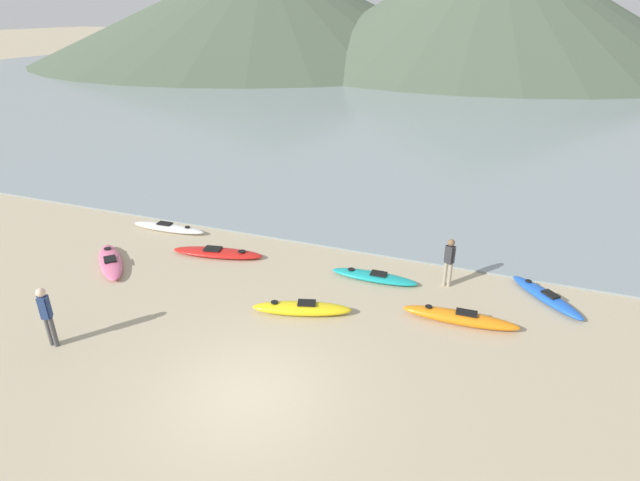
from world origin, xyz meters
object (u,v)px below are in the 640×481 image
Objects in this scene: kayak_on_sand_5 at (302,308)px; person_near_waterline at (449,260)px; kayak_on_sand_3 at (460,318)px; kayak_on_sand_6 at (169,228)px; kayak_on_sand_2 at (374,277)px; kayak_on_sand_0 at (546,297)px; kayak_on_sand_4 at (110,261)px; person_near_foreground at (46,313)px; kayak_on_sand_1 at (217,253)px.

person_near_waterline reaches higher than kayak_on_sand_5.
person_near_waterline reaches higher than kayak_on_sand_3.
kayak_on_sand_6 is at bearing 153.64° from kayak_on_sand_5.
kayak_on_sand_2 is 3.07m from kayak_on_sand_5.
kayak_on_sand_0 is 0.81× the size of kayak_on_sand_5.
person_near_foreground is at bearing -66.23° from kayak_on_sand_4.
kayak_on_sand_6 is 1.85× the size of person_near_foreground.
kayak_on_sand_2 is at bearing 42.39° from person_near_foreground.
kayak_on_sand_2 is (-5.27, -0.63, -0.02)m from kayak_on_sand_0.
kayak_on_sand_5 reaches higher than kayak_on_sand_0.
kayak_on_sand_4 is 0.90× the size of kayak_on_sand_5.
kayak_on_sand_4 reaches higher than kayak_on_sand_1.
person_near_foreground is (-5.59, -3.74, 0.82)m from kayak_on_sand_5.
kayak_on_sand_2 is 3.31m from kayak_on_sand_3.
kayak_on_sand_2 is 9.59m from person_near_foreground.
kayak_on_sand_4 is 7.45m from kayak_on_sand_5.
kayak_on_sand_0 is at bearing 6.87° from kayak_on_sand_2.
kayak_on_sand_3 reaches higher than kayak_on_sand_0.
kayak_on_sand_2 is at bearing 2.89° from kayak_on_sand_1.
kayak_on_sand_0 is 5.31m from kayak_on_sand_2.
kayak_on_sand_4 is 4.65m from person_near_foreground.
kayak_on_sand_2 is at bearing 61.55° from kayak_on_sand_5.
person_near_foreground is at bearing -153.88° from kayak_on_sand_3.
kayak_on_sand_3 reaches higher than kayak_on_sand_2.
person_near_waterline is at bearing -2.41° from kayak_on_sand_6.
kayak_on_sand_0 reaches higher than kayak_on_sand_1.
kayak_on_sand_1 is at bearing -175.20° from kayak_on_sand_0.
kayak_on_sand_6 is at bearing 173.90° from kayak_on_sand_2.
kayak_on_sand_0 is 3.19m from kayak_on_sand_3.
kayak_on_sand_0 is 14.23m from person_near_foreground.
kayak_on_sand_2 is 0.88× the size of kayak_on_sand_3.
person_near_foreground is 11.61m from person_near_waterline.
kayak_on_sand_1 is 5.79m from kayak_on_sand_2.
person_near_foreground is at bearing -150.15° from kayak_on_sand_0.
kayak_on_sand_0 is at bearing 3.08° from person_near_waterline.
kayak_on_sand_2 is (5.78, 0.29, -0.00)m from kayak_on_sand_1.
kayak_on_sand_1 is 1.07× the size of kayak_on_sand_6.
kayak_on_sand_1 is 1.30× the size of kayak_on_sand_4.
person_near_foreground is 1.06× the size of person_near_waterline.
kayak_on_sand_4 is at bearing -166.31° from person_near_waterline.
kayak_on_sand_0 is 0.83× the size of kayak_on_sand_2.
kayak_on_sand_3 is (2.93, -1.54, 0.06)m from kayak_on_sand_2.
person_near_waterline reaches higher than kayak_on_sand_1.
kayak_on_sand_3 reaches higher than kayak_on_sand_1.
person_near_foreground reaches higher than kayak_on_sand_1.
kayak_on_sand_6 reaches higher than kayak_on_sand_1.
kayak_on_sand_1 is 3.26m from kayak_on_sand_6.
person_near_waterline reaches higher than kayak_on_sand_4.
person_near_waterline is (9.33, 6.91, -0.05)m from person_near_foreground.
person_near_waterline is at bearing 36.51° from person_near_foreground.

